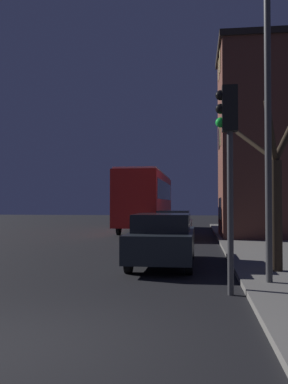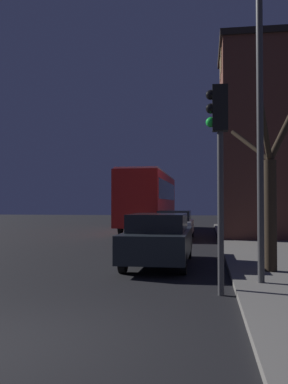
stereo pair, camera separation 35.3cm
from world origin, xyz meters
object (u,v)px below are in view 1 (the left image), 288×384
at_px(traffic_light, 228,144).
at_px(car_mid_lane, 174,224).
at_px(streetlamp, 250,59).
at_px(bare_tree, 275,195).
at_px(car_near_lane, 163,238).
at_px(bus, 147,197).

height_order(traffic_light, car_mid_lane, traffic_light).
bearing_deg(traffic_light, streetlamp, 56.38).
height_order(bare_tree, car_mid_lane, bare_tree).
bearing_deg(car_near_lane, streetlamp, -54.91).
distance_m(traffic_light, bus, 19.49).
xyz_separation_m(streetlamp, bus, (-4.48, 18.28, -2.66)).
bearing_deg(bus, streetlamp, -76.24).
distance_m(bare_tree, car_mid_lane, 11.09).
bearing_deg(car_mid_lane, bare_tree, -73.56).
bearing_deg(traffic_light, bare_tree, 61.34).
relative_size(bare_tree, car_mid_lane, 0.98).
bearing_deg(streetlamp, traffic_light, -123.62).
bearing_deg(bus, traffic_light, -78.30).
relative_size(traffic_light, bus, 0.36).
height_order(streetlamp, car_near_lane, streetlamp).
distance_m(traffic_light, car_near_lane, 4.66).
distance_m(streetlamp, traffic_light, 2.14).
relative_size(streetlamp, bare_tree, 1.69).
xyz_separation_m(traffic_light, car_near_lane, (-1.59, 3.81, -2.17)).
height_order(traffic_light, bare_tree, bare_tree).
xyz_separation_m(streetlamp, bare_tree, (0.77, 1.59, -2.88)).
height_order(streetlamp, bus, streetlamp).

